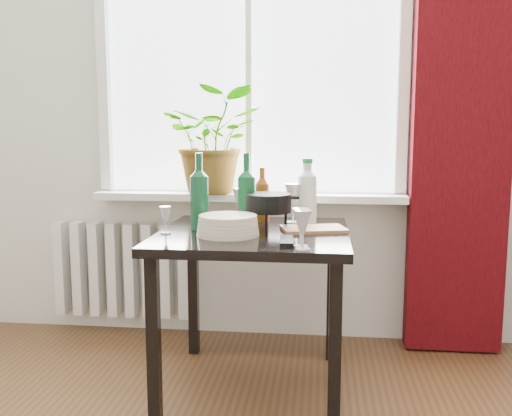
# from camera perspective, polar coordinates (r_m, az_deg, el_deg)

# --- Properties ---
(window) EXTENTS (1.72, 0.08, 1.62)m
(window) POSITION_cam_1_polar(r_m,az_deg,el_deg) (3.24, -0.64, 15.06)
(window) COLOR white
(window) RESTS_ON ground
(windowsill) EXTENTS (1.72, 0.20, 0.04)m
(windowsill) POSITION_cam_1_polar(r_m,az_deg,el_deg) (3.17, -0.77, 1.16)
(windowsill) COLOR white
(windowsill) RESTS_ON ground
(curtain) EXTENTS (0.50, 0.12, 2.56)m
(curtain) POSITION_cam_1_polar(r_m,az_deg,el_deg) (3.17, 19.91, 9.22)
(curtain) COLOR #340408
(curtain) RESTS_ON ground
(radiator) EXTENTS (0.80, 0.10, 0.55)m
(radiator) POSITION_cam_1_polar(r_m,az_deg,el_deg) (3.45, -13.21, -5.99)
(radiator) COLOR silver
(radiator) RESTS_ON ground
(table) EXTENTS (0.85, 0.85, 0.74)m
(table) POSITION_cam_1_polar(r_m,az_deg,el_deg) (2.60, -0.26, -4.34)
(table) COLOR black
(table) RESTS_ON ground
(potted_plant) EXTENTS (0.55, 0.49, 0.58)m
(potted_plant) POSITION_cam_1_polar(r_m,az_deg,el_deg) (3.15, -4.19, 6.74)
(potted_plant) COLOR #24691C
(potted_plant) RESTS_ON windowsill
(wine_bottle_left) EXTENTS (0.10, 0.10, 0.36)m
(wine_bottle_left) POSITION_cam_1_polar(r_m,az_deg,el_deg) (2.62, -5.68, 1.77)
(wine_bottle_left) COLOR #0B3D20
(wine_bottle_left) RESTS_ON table
(wine_bottle_right) EXTENTS (0.09, 0.09, 0.35)m
(wine_bottle_right) POSITION_cam_1_polar(r_m,az_deg,el_deg) (2.67, -0.95, 1.86)
(wine_bottle_right) COLOR #0D4522
(wine_bottle_right) RESTS_ON table
(bottle_amber) EXTENTS (0.08, 0.08, 0.28)m
(bottle_amber) POSITION_cam_1_polar(r_m,az_deg,el_deg) (2.82, 0.63, 1.41)
(bottle_amber) COLOR maroon
(bottle_amber) RESTS_ON table
(cleaning_bottle) EXTENTS (0.10, 0.10, 0.33)m
(cleaning_bottle) POSITION_cam_1_polar(r_m,az_deg,el_deg) (2.79, 5.14, 1.82)
(cleaning_bottle) COLOR silver
(cleaning_bottle) RESTS_ON table
(wineglass_front_right) EXTENTS (0.08, 0.08, 0.16)m
(wineglass_front_right) POSITION_cam_1_polar(r_m,az_deg,el_deg) (2.23, 4.50, -1.94)
(wineglass_front_right) COLOR silver
(wineglass_front_right) RESTS_ON table
(wineglass_far_right) EXTENTS (0.08, 0.08, 0.16)m
(wineglass_far_right) POSITION_cam_1_polar(r_m,az_deg,el_deg) (2.18, 4.71, -2.18)
(wineglass_far_right) COLOR silver
(wineglass_far_right) RESTS_ON table
(wineglass_back_center) EXTENTS (0.10, 0.10, 0.20)m
(wineglass_back_center) POSITION_cam_1_polar(r_m,az_deg,el_deg) (2.79, 3.71, 0.53)
(wineglass_back_center) COLOR silver
(wineglass_back_center) RESTS_ON table
(wineglass_back_left) EXTENTS (0.09, 0.09, 0.16)m
(wineglass_back_left) POSITION_cam_1_polar(r_m,az_deg,el_deg) (2.89, -1.70, 0.44)
(wineglass_back_left) COLOR silver
(wineglass_back_left) RESTS_ON table
(wineglass_front_left) EXTENTS (0.06, 0.06, 0.12)m
(wineglass_front_left) POSITION_cam_1_polar(r_m,az_deg,el_deg) (2.54, -9.04, -1.18)
(wineglass_front_left) COLOR silver
(wineglass_front_left) RESTS_ON table
(plate_stack) EXTENTS (0.31, 0.31, 0.09)m
(plate_stack) POSITION_cam_1_polar(r_m,az_deg,el_deg) (2.47, -2.82, -1.77)
(plate_stack) COLOR beige
(plate_stack) RESTS_ON table
(fondue_pot) EXTENTS (0.27, 0.25, 0.16)m
(fondue_pot) POSITION_cam_1_polar(r_m,az_deg,el_deg) (2.63, 1.24, -0.33)
(fondue_pot) COLOR black
(fondue_pot) RESTS_ON table
(tv_remote) EXTENTS (0.07, 0.19, 0.02)m
(tv_remote) POSITION_cam_1_polar(r_m,az_deg,el_deg) (2.31, 3.09, -3.33)
(tv_remote) COLOR black
(tv_remote) RESTS_ON table
(cutting_board) EXTENTS (0.32, 0.25, 0.02)m
(cutting_board) POSITION_cam_1_polar(r_m,az_deg,el_deg) (2.61, 5.77, -2.10)
(cutting_board) COLOR #A36C49
(cutting_board) RESTS_ON table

